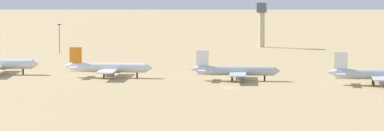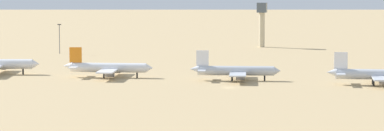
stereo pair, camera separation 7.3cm
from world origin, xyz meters
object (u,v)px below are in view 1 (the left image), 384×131
(parked_jet_white_2, at_px, (235,71))
(control_tower, at_px, (262,20))
(light_pole_west, at_px, (59,37))
(parked_jet_orange_1, at_px, (108,68))
(parked_jet_white_3, at_px, (376,74))

(parked_jet_white_2, height_order, control_tower, control_tower)
(control_tower, bearing_deg, light_pole_west, -147.08)
(control_tower, distance_m, light_pole_west, 113.77)
(control_tower, bearing_deg, parked_jet_orange_1, -104.28)
(parked_jet_white_3, bearing_deg, parked_jet_white_2, 170.95)
(parked_jet_white_3, relative_size, light_pole_west, 2.45)
(parked_jet_orange_1, xyz_separation_m, parked_jet_white_3, (104.95, -3.45, 0.08))
(parked_jet_orange_1, distance_m, control_tower, 164.03)
(parked_jet_white_2, distance_m, light_pole_west, 143.89)
(parked_jet_orange_1, bearing_deg, parked_jet_white_3, -8.39)
(parked_jet_white_2, bearing_deg, parked_jet_orange_1, 171.58)
(parked_jet_orange_1, bearing_deg, light_pole_west, 113.07)
(parked_jet_white_3, height_order, light_pole_west, light_pole_west)
(parked_jet_white_2, xyz_separation_m, light_pole_west, (-106.21, 96.94, 4.93))
(parked_jet_orange_1, height_order, light_pole_west, light_pole_west)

